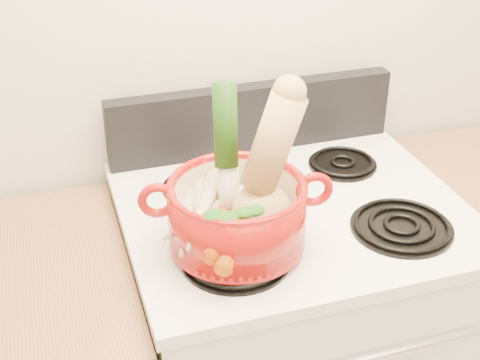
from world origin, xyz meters
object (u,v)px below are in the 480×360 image
object	(u,v)px
dutch_oven	(237,214)
leek	(228,155)
stove_body	(286,360)
squash	(262,167)

from	to	relation	value
dutch_oven	leek	world-z (taller)	leek
stove_body	squash	bearing A→B (deg)	-132.62
dutch_oven	squash	xyz separation A→B (m)	(0.05, -0.02, 0.11)
leek	dutch_oven	bearing A→B (deg)	-72.14
dutch_oven	squash	size ratio (longest dim) A/B	0.92
stove_body	leek	world-z (taller)	leek
stove_body	squash	xyz separation A→B (m)	(-0.13, -0.14, 0.69)
dutch_oven	leek	size ratio (longest dim) A/B	0.90
stove_body	leek	distance (m)	0.72
dutch_oven	stove_body	bearing A→B (deg)	44.84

